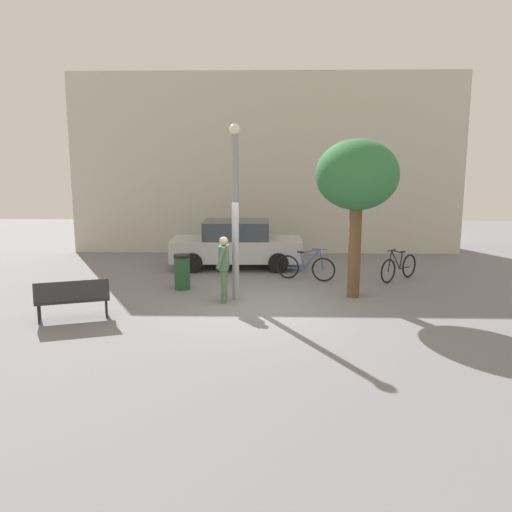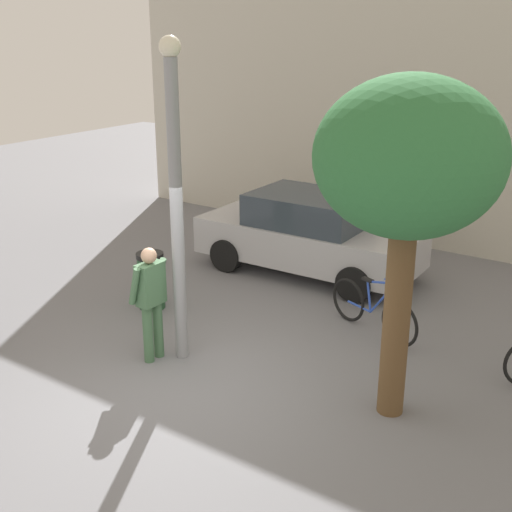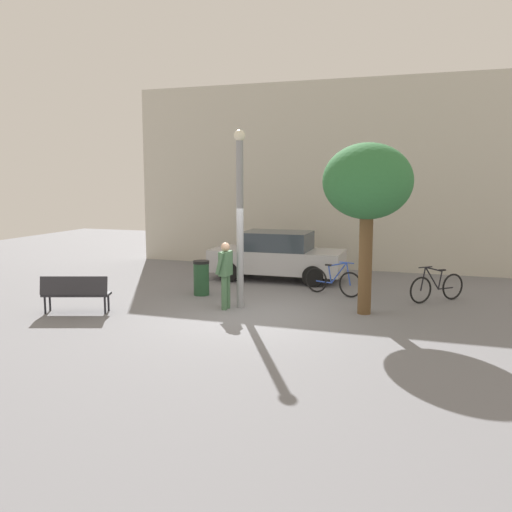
{
  "view_description": "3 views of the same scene",
  "coord_description": "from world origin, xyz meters",
  "px_view_note": "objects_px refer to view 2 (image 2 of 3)",
  "views": [
    {
      "loc": [
        0.2,
        -12.76,
        3.66
      ],
      "look_at": [
        -0.2,
        1.35,
        1.01
      ],
      "focal_mm": 37.96,
      "sensor_mm": 36.0,
      "label": 1
    },
    {
      "loc": [
        5.04,
        -5.78,
        4.54
      ],
      "look_at": [
        -0.13,
        1.72,
        1.34
      ],
      "focal_mm": 46.69,
      "sensor_mm": 36.0,
      "label": 2
    },
    {
      "loc": [
        4.14,
        -12.15,
        3.25
      ],
      "look_at": [
        -0.49,
        1.3,
        1.24
      ],
      "focal_mm": 38.92,
      "sensor_mm": 36.0,
      "label": 3
    }
  ],
  "objects_px": {
    "lamppost": "(176,195)",
    "trash_bin": "(151,280)",
    "person_by_lamppost": "(151,296)",
    "plaza_tree": "(409,162)",
    "bicycle_blue": "(373,310)",
    "parked_car_silver": "(309,234)"
  },
  "relations": [
    {
      "from": "person_by_lamppost",
      "to": "bicycle_blue",
      "type": "xyz_separation_m",
      "value": [
        2.21,
        2.54,
        -0.58
      ]
    },
    {
      "from": "plaza_tree",
      "to": "bicycle_blue",
      "type": "bearing_deg",
      "value": 120.76
    },
    {
      "from": "person_by_lamppost",
      "to": "parked_car_silver",
      "type": "xyz_separation_m",
      "value": [
        0.04,
        4.27,
        -0.19
      ]
    },
    {
      "from": "plaza_tree",
      "to": "person_by_lamppost",
      "type": "bearing_deg",
      "value": -169.03
    },
    {
      "from": "lamppost",
      "to": "trash_bin",
      "type": "bearing_deg",
      "value": 146.21
    },
    {
      "from": "person_by_lamppost",
      "to": "plaza_tree",
      "type": "distance_m",
      "value": 4.02
    },
    {
      "from": "plaza_tree",
      "to": "parked_car_silver",
      "type": "height_order",
      "value": "plaza_tree"
    },
    {
      "from": "person_by_lamppost",
      "to": "trash_bin",
      "type": "bearing_deg",
      "value": 133.73
    },
    {
      "from": "lamppost",
      "to": "trash_bin",
      "type": "xyz_separation_m",
      "value": [
        -1.55,
        1.04,
        -1.9
      ]
    },
    {
      "from": "trash_bin",
      "to": "bicycle_blue",
      "type": "bearing_deg",
      "value": 19.26
    },
    {
      "from": "trash_bin",
      "to": "lamppost",
      "type": "bearing_deg",
      "value": -33.79
    },
    {
      "from": "parked_car_silver",
      "to": "trash_bin",
      "type": "height_order",
      "value": "parked_car_silver"
    },
    {
      "from": "plaza_tree",
      "to": "trash_bin",
      "type": "height_order",
      "value": "plaza_tree"
    },
    {
      "from": "person_by_lamppost",
      "to": "parked_car_silver",
      "type": "height_order",
      "value": "person_by_lamppost"
    },
    {
      "from": "person_by_lamppost",
      "to": "trash_bin",
      "type": "height_order",
      "value": "person_by_lamppost"
    },
    {
      "from": "parked_car_silver",
      "to": "trash_bin",
      "type": "bearing_deg",
      "value": -113.98
    },
    {
      "from": "parked_car_silver",
      "to": "person_by_lamppost",
      "type": "bearing_deg",
      "value": -90.55
    },
    {
      "from": "person_by_lamppost",
      "to": "plaza_tree",
      "type": "relative_size",
      "value": 0.41
    },
    {
      "from": "plaza_tree",
      "to": "bicycle_blue",
      "type": "height_order",
      "value": "plaza_tree"
    },
    {
      "from": "plaza_tree",
      "to": "bicycle_blue",
      "type": "xyz_separation_m",
      "value": [
        -1.13,
        1.89,
        -2.73
      ]
    },
    {
      "from": "person_by_lamppost",
      "to": "plaza_tree",
      "type": "height_order",
      "value": "plaza_tree"
    },
    {
      "from": "parked_car_silver",
      "to": "trash_bin",
      "type": "xyz_separation_m",
      "value": [
        -1.31,
        -2.94,
        -0.29
      ]
    }
  ]
}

